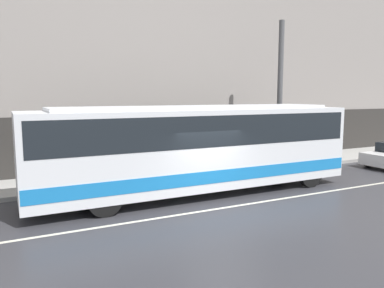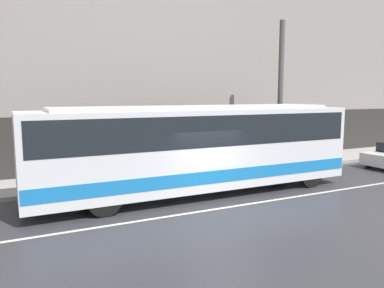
% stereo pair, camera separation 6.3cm
% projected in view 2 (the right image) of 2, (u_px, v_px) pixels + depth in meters
% --- Properties ---
extents(ground_plane, '(60.00, 60.00, 0.00)m').
position_uv_depth(ground_plane, '(220.00, 208.00, 12.38)').
color(ground_plane, '#333338').
extents(sidewalk, '(60.00, 3.14, 0.17)m').
position_uv_depth(sidewalk, '(159.00, 174.00, 17.31)').
color(sidewalk, '#A09E99').
rests_on(sidewalk, ground_plane).
extents(building_facade, '(60.00, 0.35, 11.96)m').
position_uv_depth(building_facade, '(144.00, 53.00, 18.10)').
color(building_facade, gray).
rests_on(building_facade, ground_plane).
extents(lane_stripe, '(54.00, 0.14, 0.01)m').
position_uv_depth(lane_stripe, '(220.00, 208.00, 12.38)').
color(lane_stripe, beige).
rests_on(lane_stripe, ground_plane).
extents(transit_bus, '(12.43, 2.54, 3.33)m').
position_uv_depth(transit_bus, '(198.00, 145.00, 14.00)').
color(transit_bus, silver).
rests_on(transit_bus, ground_plane).
extents(utility_pole_near, '(0.27, 0.27, 7.17)m').
position_uv_depth(utility_pole_near, '(280.00, 95.00, 18.57)').
color(utility_pole_near, '#4C4C4F').
rests_on(utility_pole_near, sidewalk).
extents(pedestrian_waiting, '(0.36, 0.36, 1.55)m').
position_uv_depth(pedestrian_waiting, '(176.00, 155.00, 18.02)').
color(pedestrian_waiting, '#1E5933').
rests_on(pedestrian_waiting, sidewalk).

